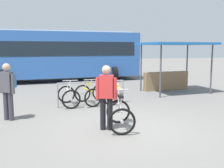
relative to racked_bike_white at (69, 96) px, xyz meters
The scene contains 10 objects.
ground_plane 3.22m from the racked_bike_white, 67.69° to the right, with size 80.00×80.00×0.00m, color slate.
bike_rack_rail 0.87m from the racked_bike_white, ahead, with size 2.50×0.27×0.88m.
racked_bike_white is the anchor object (origin of this frame).
racked_bike_yellow 0.70m from the racked_bike_white, ahead, with size 0.87×1.22×0.97m.
racked_bike_black 1.40m from the racked_bike_white, ahead, with size 0.86×1.21×0.97m.
featured_bicycle 3.12m from the racked_bike_white, 71.35° to the right, with size 0.87×1.25×1.09m.
person_with_featured_bike 3.16m from the racked_bike_white, 78.57° to the right, with size 0.50×0.31×1.64m.
pedestrian_with_backpack 2.40m from the racked_bike_white, 142.77° to the right, with size 0.47×0.46×1.64m.
bus_distant 7.46m from the racked_bike_white, 88.54° to the left, with size 10.14×3.81×3.08m.
market_stall 5.49m from the racked_bike_white, 20.46° to the left, with size 3.28×2.54×2.30m.
Camera 1 is at (-2.21, -6.37, 2.08)m, focal length 42.16 mm.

